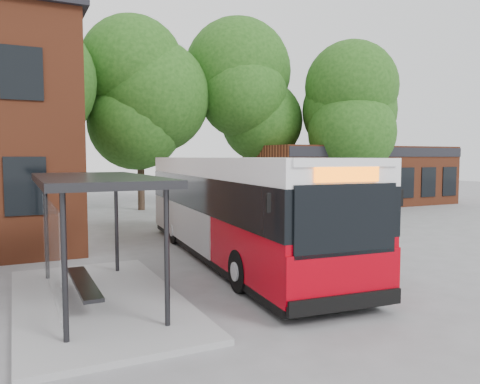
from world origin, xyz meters
name	(u,v)px	position (x,y,z in m)	size (l,w,h in m)	color
ground	(254,272)	(0.00, 0.00, 0.00)	(100.00, 100.00, 0.00)	slate
shop_row	(352,176)	(15.00, 14.00, 2.00)	(14.00, 6.20, 4.00)	brown
bus_shelter	(97,239)	(-4.50, -1.00, 1.45)	(3.60, 7.00, 2.90)	#252528
bike_rail	(317,212)	(9.28, 10.00, 0.19)	(5.20, 0.10, 0.38)	#252528
tree_0	(14,115)	(-6.00, 16.00, 5.50)	(7.92, 7.92, 11.00)	#1B4412
tree_1	(140,126)	(1.00, 17.00, 5.20)	(7.92, 7.92, 10.40)	#1B4412
tree_2	(249,123)	(8.00, 16.00, 5.50)	(7.92, 7.92, 11.00)	#1B4412
tree_3	(348,135)	(13.00, 12.00, 4.64)	(7.04, 7.04, 9.28)	#1B4412
city_bus	(234,208)	(0.26, 1.91, 1.63)	(2.74, 12.86, 3.27)	#A2000D
bicycle_0	(290,208)	(7.65, 10.26, 0.45)	(0.60, 1.72, 0.90)	black
bicycle_1	(306,208)	(8.27, 9.61, 0.52)	(0.49, 1.73, 1.04)	black
bicycle_2	(304,211)	(7.95, 9.32, 0.40)	(0.53, 1.53, 0.80)	#0B4325
bicycle_3	(311,208)	(8.59, 9.60, 0.48)	(0.45, 1.59, 0.95)	black
bicycle_5	(321,205)	(9.97, 10.57, 0.48)	(0.45, 1.58, 0.95)	#50120E
bicycle_6	(335,207)	(10.57, 10.06, 0.40)	(0.53, 1.51, 0.79)	#061C3D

